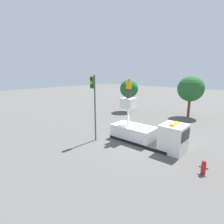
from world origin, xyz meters
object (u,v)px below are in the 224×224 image
at_px(traffic_cone_rear, 115,129).
at_px(tree_left_bg, 191,89).
at_px(traffic_light_pole, 94,95).
at_px(fire_hydrant, 204,167).
at_px(tree_right_bg, 129,89).
at_px(bucket_truck, 147,134).
at_px(worker, 129,88).

relative_size(traffic_cone_rear, tree_left_bg, 0.11).
bearing_deg(traffic_cone_rear, traffic_light_pole, -86.76).
distance_m(fire_hydrant, tree_right_bg, 18.44).
distance_m(bucket_truck, tree_left_bg, 12.63).
height_order(worker, traffic_light_pole, traffic_light_pole).
distance_m(traffic_cone_rear, tree_left_bg, 12.67).
distance_m(bucket_truck, fire_hydrant, 5.40).
bearing_deg(traffic_cone_rear, bucket_truck, -9.66).
distance_m(tree_left_bg, tree_right_bg, 8.85).
distance_m(traffic_light_pole, tree_left_bg, 15.14).
bearing_deg(worker, traffic_light_pole, -128.63).
xyz_separation_m(bucket_truck, traffic_cone_rear, (-4.15, 0.71, -0.61)).
relative_size(traffic_cone_rear, tree_right_bg, 0.12).
relative_size(bucket_truck, worker, 3.79).
bearing_deg(fire_hydrant, tree_left_bg, 111.08).
bearing_deg(bucket_truck, worker, 180.00).
bearing_deg(fire_hydrant, traffic_cone_rear, 164.19).
relative_size(fire_hydrant, tree_left_bg, 0.16).
xyz_separation_m(traffic_light_pole, fire_hydrant, (9.00, 0.57, -3.72)).
height_order(traffic_light_pole, tree_right_bg, traffic_light_pole).
relative_size(worker, traffic_light_pole, 0.30).
distance_m(traffic_light_pole, tree_right_bg, 13.20).
bearing_deg(traffic_light_pole, fire_hydrant, 3.63).
bearing_deg(tree_left_bg, tree_right_bg, -163.60).
bearing_deg(tree_left_bg, traffic_cone_rear, -107.89).
height_order(traffic_light_pole, fire_hydrant, traffic_light_pole).
bearing_deg(traffic_light_pole, tree_left_bg, 76.45).
distance_m(traffic_light_pole, fire_hydrant, 9.76).
distance_m(bucket_truck, worker, 4.30).
height_order(bucket_truck, worker, worker).
bearing_deg(tree_right_bg, traffic_cone_rear, -62.28).
relative_size(worker, tree_right_bg, 0.35).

